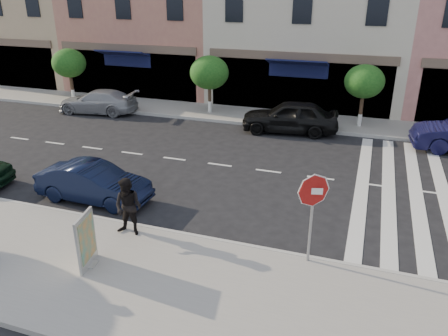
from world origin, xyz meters
TOP-DOWN VIEW (x-y plane):
  - ground at (0.00, 0.00)m, footprint 120.00×120.00m
  - sidewalk_near at (0.00, -3.75)m, footprint 60.00×4.50m
  - sidewalk_far at (0.00, 11.00)m, footprint 60.00×3.00m
  - building_centre at (-0.50, 17.00)m, footprint 11.00×9.00m
  - street_tree_wa at (-14.00, 10.80)m, footprint 2.00×2.00m
  - street_tree_wb at (-5.00, 10.80)m, footprint 2.10×2.10m
  - street_tree_c at (3.00, 10.80)m, footprint 1.90×1.90m
  - stop_sign at (2.40, -1.70)m, footprint 0.83×0.26m
  - walker at (-2.56, -2.00)m, footprint 0.83×0.65m
  - poster_board at (-2.75, -3.69)m, footprint 0.39×0.93m
  - car_near_mid at (-4.89, -0.29)m, footprint 3.86×1.40m
  - car_far_left at (-11.06, 9.10)m, footprint 4.62×2.30m
  - car_far_mid at (-0.20, 9.10)m, footprint 4.80×2.40m

SIDE VIEW (x-z plane):
  - ground at x=0.00m, z-range 0.00..0.00m
  - sidewalk_near at x=0.00m, z-range 0.00..0.15m
  - sidewalk_far at x=0.00m, z-range 0.00..0.15m
  - car_near_mid at x=-4.89m, z-range 0.00..1.26m
  - car_far_left at x=-11.06m, z-range 0.00..1.29m
  - car_far_mid at x=-0.20m, z-range 0.00..1.57m
  - poster_board at x=-2.75m, z-range 0.13..1.56m
  - walker at x=-2.56m, z-range 0.15..1.83m
  - stop_sign at x=2.40m, z-range 0.70..3.12m
  - street_tree_wb at x=-5.00m, z-range 0.78..3.84m
  - street_tree_wa at x=-14.00m, z-range 0.81..3.86m
  - street_tree_c at x=3.00m, z-range 0.84..3.87m
  - building_centre at x=-0.50m, z-range 0.00..11.00m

